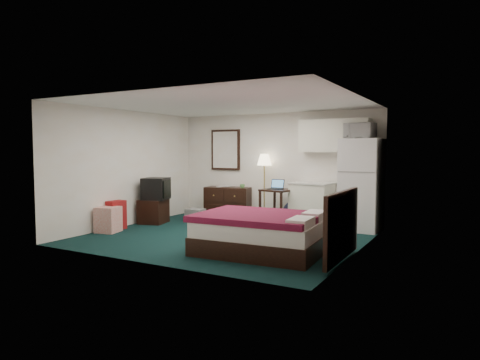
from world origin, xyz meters
The scene contains 25 objects.
floor centered at (0.00, 0.00, 0.00)m, with size 5.00×4.50×0.01m, color black.
ceiling centered at (0.00, 0.00, 2.50)m, with size 5.00×4.50×0.01m, color silver.
walls centered at (0.00, 0.00, 1.25)m, with size 5.01×4.51×2.50m.
mirror centered at (-1.35, 2.22, 1.65)m, with size 0.80×0.06×1.00m, color white, non-canonical shape.
upper_cabinets centered at (1.45, 2.08, 1.95)m, with size 1.50×0.35×0.70m, color white, non-canonical shape.
headboard centered at (2.46, -0.84, 0.55)m, with size 0.06×1.56×1.00m, color black, non-canonical shape.
dresser centered at (-1.14, 1.98, 0.37)m, with size 1.09×0.50×0.74m, color black, non-canonical shape.
floor_lamp centered at (-0.19, 2.05, 0.78)m, with size 0.34×0.34×1.55m, color tan, non-canonical shape.
desk centered at (0.32, 1.66, 0.39)m, with size 0.62×0.62×0.78m, color black, non-canonical shape.
exercise_ball centered at (0.60, 1.96, 0.26)m, with size 0.51×0.51×0.51m, color navy.
kitchen_counter centered at (1.02, 1.91, 0.46)m, with size 0.83×0.63×0.91m, color white, non-canonical shape.
fridge centered at (2.10, 1.88, 0.94)m, with size 0.77×0.77×1.87m, color silver, non-canonical shape.
bed centered at (1.16, -0.84, 0.31)m, with size 1.92×1.50×0.62m, color #560A25, non-canonical shape.
tv_stand centered at (-2.21, 0.48, 0.27)m, with size 0.53×0.58×0.53m, color black, non-canonical shape.
suitcase centered at (-2.35, -0.51, 0.30)m, with size 0.23×0.37×0.60m, color #850607, non-canonical shape.
retail_box centered at (-2.28, -0.80, 0.25)m, with size 0.41×0.41×0.51m, color white, non-canonical shape.
file_bin centered at (-1.53, 1.16, 0.14)m, with size 0.41×0.30×0.28m, color gray, non-canonical shape.
cardboard_box_a centered at (-0.39, 1.56, 0.10)m, with size 0.25×0.21×0.21m, color #AF8252, non-canonical shape.
cardboard_box_b centered at (0.48, 1.19, 0.14)m, with size 0.24×0.29×0.29m, color #AF8252, non-canonical shape.
laptop centered at (0.29, 1.61, 0.89)m, with size 0.31×0.25×0.21m, color black, non-canonical shape.
crt_tv centered at (-2.16, 0.52, 0.78)m, with size 0.53×0.57×0.49m, color black, non-canonical shape.
microwave centered at (2.04, 1.88, 2.07)m, with size 0.57×0.32×0.39m, color silver.
book_a centered at (-1.39, 1.93, 0.85)m, with size 0.16×0.02×0.21m, color #AF8252.
book_b centered at (-1.27, 2.07, 0.85)m, with size 0.15×0.02×0.21m, color #AF8252.
mug centered at (-0.70, 1.91, 0.80)m, with size 0.12×0.09×0.12m, color #609D52.
Camera 1 is at (4.15, -6.93, 1.64)m, focal length 32.00 mm.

